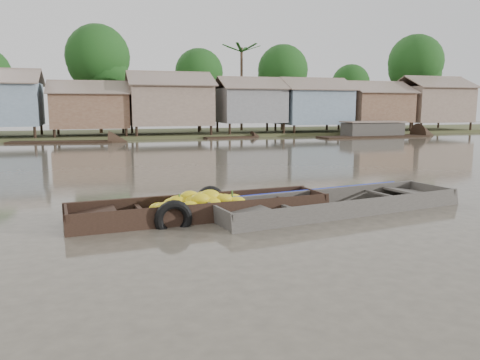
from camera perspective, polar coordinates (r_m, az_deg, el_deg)
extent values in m
plane|color=#4D473B|center=(10.65, 2.41, -5.04)|extent=(120.00, 120.00, 0.00)
cube|color=#384723|center=(42.95, -12.51, 5.38)|extent=(120.00, 12.00, 0.50)
cube|color=brown|center=(39.23, -17.79, 8.05)|extent=(5.80, 4.60, 2.70)
cube|color=brown|center=(38.01, -17.94, 10.74)|extent=(6.20, 2.67, 1.14)
cube|color=brown|center=(40.50, -17.90, 10.61)|extent=(6.20, 2.67, 1.14)
cube|color=#7F6858|center=(39.68, -8.58, 9.03)|extent=(6.50, 5.30, 3.30)
cube|color=brown|center=(38.33, -8.33, 12.18)|extent=(6.90, 3.08, 1.31)
cube|color=brown|center=(41.15, -8.95, 11.95)|extent=(6.90, 3.08, 1.31)
cube|color=slate|center=(41.32, 1.19, 9.06)|extent=(5.40, 4.70, 2.90)
cube|color=brown|center=(40.16, 1.78, 11.77)|extent=(5.80, 2.73, 1.17)
cube|color=brown|center=(42.56, 0.65, 11.62)|extent=(5.80, 2.73, 1.17)
cube|color=gray|center=(43.57, 8.79, 8.82)|extent=(6.00, 5.00, 3.10)
cube|color=brown|center=(42.40, 9.67, 11.50)|extent=(6.40, 2.90, 1.24)
cube|color=brown|center=(44.83, 8.09, 11.40)|extent=(6.40, 2.90, 1.24)
cube|color=brown|center=(46.77, 16.05, 8.53)|extent=(5.70, 4.90, 2.80)
cube|color=brown|center=(45.70, 17.08, 10.80)|extent=(6.10, 2.85, 1.21)
cube|color=brown|center=(47.91, 15.28, 10.78)|extent=(6.10, 2.85, 1.21)
cube|color=#7F6858|center=(50.60, 22.32, 8.50)|extent=(6.30, 5.10, 3.40)
cube|color=brown|center=(49.59, 23.49, 10.93)|extent=(6.70, 2.96, 1.26)
cube|color=brown|center=(51.73, 21.48, 10.94)|extent=(6.70, 2.96, 1.26)
cylinder|color=#473323|center=(42.73, -16.72, 9.42)|extent=(0.28, 0.28, 6.30)
sphere|color=#173D13|center=(42.93, -16.95, 14.23)|extent=(5.40, 5.40, 5.40)
cylinder|color=#473323|center=(44.74, -4.97, 9.06)|extent=(0.28, 0.28, 5.25)
sphere|color=#173D13|center=(44.84, -5.02, 12.89)|extent=(4.50, 4.50, 4.50)
cylinder|color=#473323|center=(46.16, 5.18, 9.27)|extent=(0.28, 0.28, 5.60)
sphere|color=#173D13|center=(46.29, 5.24, 13.24)|extent=(4.80, 4.80, 4.80)
cylinder|color=#473323|center=(50.60, 13.24, 8.45)|extent=(0.28, 0.28, 4.55)
sphere|color=#173D13|center=(50.65, 13.35, 11.39)|extent=(3.90, 3.90, 3.90)
cylinder|color=#473323|center=(53.67, 20.39, 9.27)|extent=(0.28, 0.28, 6.65)
sphere|color=#173D13|center=(53.85, 20.61, 13.31)|extent=(5.70, 5.70, 5.70)
cylinder|color=#473323|center=(45.30, 0.19, 10.83)|extent=(0.24, 0.24, 8.00)
cube|color=black|center=(11.14, -4.63, -4.85)|extent=(6.09, 1.65, 0.08)
cube|color=black|center=(11.70, -5.60, -2.97)|extent=(6.14, 0.67, 0.57)
cube|color=black|center=(10.48, -3.58, -4.36)|extent=(6.14, 0.67, 0.57)
cube|color=black|center=(12.29, 8.88, -2.45)|extent=(0.17, 1.33, 0.54)
cube|color=black|center=(12.02, 6.74, -2.33)|extent=(1.14, 1.23, 0.21)
cube|color=black|center=(10.62, -20.39, -4.74)|extent=(0.17, 1.33, 0.54)
cube|color=black|center=(10.63, -17.59, -4.21)|extent=(1.14, 1.23, 0.21)
cube|color=black|center=(10.74, -12.02, -3.60)|extent=(0.21, 1.29, 0.05)
cube|color=black|center=(11.56, 2.18, -2.51)|extent=(0.21, 1.29, 0.05)
ellipsoid|color=#FBFA1B|center=(10.92, -3.37, -2.84)|extent=(0.45, 0.33, 0.26)
ellipsoid|color=#FBFA1B|center=(11.02, -1.90, -2.32)|extent=(0.41, 0.30, 0.24)
ellipsoid|color=#FBFA1B|center=(10.67, -7.92, -3.59)|extent=(0.46, 0.34, 0.27)
ellipsoid|color=#FBFA1B|center=(11.49, -3.88, -2.61)|extent=(0.45, 0.33, 0.26)
ellipsoid|color=#FBFA1B|center=(10.99, -6.17, -2.05)|extent=(0.49, 0.36, 0.29)
ellipsoid|color=#FBFA1B|center=(11.20, -5.85, -2.53)|extent=(0.46, 0.34, 0.27)
ellipsoid|color=#FBFA1B|center=(10.66, -8.47, -3.65)|extent=(0.52, 0.38, 0.30)
ellipsoid|color=#FBFA1B|center=(10.51, -9.05, -4.46)|extent=(0.41, 0.30, 0.24)
ellipsoid|color=#FBFA1B|center=(10.78, -9.69, -4.01)|extent=(0.40, 0.29, 0.23)
ellipsoid|color=#FBFA1B|center=(11.26, -6.64, -2.45)|extent=(0.41, 0.30, 0.24)
ellipsoid|color=#FBFA1B|center=(10.89, -5.71, -2.64)|extent=(0.48, 0.35, 0.28)
ellipsoid|color=#FBFA1B|center=(10.95, -9.90, -3.43)|extent=(0.47, 0.35, 0.28)
ellipsoid|color=#FBFA1B|center=(10.93, -8.25, -2.83)|extent=(0.44, 0.33, 0.26)
ellipsoid|color=#FBFA1B|center=(11.04, -3.75, -1.96)|extent=(0.53, 0.39, 0.31)
ellipsoid|color=#FBFA1B|center=(11.10, -6.10, -2.56)|extent=(0.46, 0.34, 0.27)
ellipsoid|color=#FBFA1B|center=(11.55, -0.86, -2.43)|extent=(0.51, 0.37, 0.30)
ellipsoid|color=#FBFA1B|center=(10.67, -6.17, -3.19)|extent=(0.40, 0.29, 0.23)
ellipsoid|color=#FBFA1B|center=(10.96, -4.10, -2.55)|extent=(0.46, 0.34, 0.27)
ellipsoid|color=#FBFA1B|center=(11.18, -0.40, -2.73)|extent=(0.48, 0.35, 0.28)
ellipsoid|color=#FBFA1B|center=(11.26, -5.86, -2.67)|extent=(0.42, 0.31, 0.25)
ellipsoid|color=#FBFA1B|center=(10.84, -4.92, -2.37)|extent=(0.49, 0.36, 0.29)
ellipsoid|color=#FBFA1B|center=(10.95, -7.55, -2.65)|extent=(0.52, 0.38, 0.30)
ellipsoid|color=#FBFA1B|center=(11.56, -1.80, -2.67)|extent=(0.45, 0.33, 0.26)
ellipsoid|color=#FBFA1B|center=(10.57, -8.16, -3.99)|extent=(0.51, 0.37, 0.30)
ellipsoid|color=#FBFA1B|center=(11.10, -2.63, -2.35)|extent=(0.48, 0.35, 0.28)
ellipsoid|color=#FBFA1B|center=(11.15, -5.14, -2.40)|extent=(0.49, 0.36, 0.29)
ellipsoid|color=#FBFA1B|center=(11.08, 1.08, -3.39)|extent=(0.43, 0.32, 0.25)
ellipsoid|color=#FBFA1B|center=(11.54, -3.73, -2.63)|extent=(0.43, 0.32, 0.25)
ellipsoid|color=#FBFA1B|center=(10.59, -7.88, -4.06)|extent=(0.50, 0.37, 0.29)
ellipsoid|color=#FBFA1B|center=(10.76, -3.54, -3.63)|extent=(0.42, 0.31, 0.24)
ellipsoid|color=#FBFA1B|center=(11.12, -4.65, -2.00)|extent=(0.40, 0.29, 0.23)
ellipsoid|color=#FBFA1B|center=(10.79, -9.23, -3.47)|extent=(0.52, 0.38, 0.30)
cylinder|color=#3F6626|center=(10.88, -7.41, -2.22)|extent=(0.04, 0.04, 0.20)
cylinder|color=#3F6626|center=(11.08, -3.59, -1.95)|extent=(0.04, 0.04, 0.20)
cylinder|color=#3F6626|center=(11.26, -0.95, -1.75)|extent=(0.04, 0.04, 0.20)
torus|color=black|center=(11.90, -3.70, -2.63)|extent=(0.82, 0.26, 0.81)
torus|color=black|center=(10.16, -8.11, -4.74)|extent=(0.86, 0.27, 0.84)
cube|color=#3A3531|center=(12.02, 11.79, -3.99)|extent=(6.67, 2.43, 0.08)
cube|color=#3A3531|center=(12.59, 9.58, -2.27)|extent=(6.61, 1.22, 0.53)
cube|color=#3A3531|center=(11.37, 14.31, -3.65)|extent=(6.61, 1.22, 0.53)
cube|color=#3A3531|center=(14.19, 22.26, -1.55)|extent=(0.32, 1.62, 0.51)
cube|color=#3A3531|center=(13.76, 20.70, -1.50)|extent=(1.34, 1.57, 0.22)
cube|color=#3A3531|center=(10.31, -2.65, -4.67)|extent=(0.32, 1.62, 0.51)
cube|color=#3A3531|center=(10.53, 0.18, -4.01)|extent=(1.34, 1.57, 0.22)
cube|color=#3A3531|center=(11.06, 5.46, -3.19)|extent=(0.35, 1.56, 0.05)
cube|color=#3A3531|center=(12.96, 17.28, -1.76)|extent=(0.35, 1.56, 0.05)
cube|color=#665E54|center=(12.01, 11.79, -3.82)|extent=(5.11, 2.06, 0.02)
cube|color=#1122AB|center=(12.59, 9.47, -1.32)|extent=(5.33, 0.94, 0.13)
torus|color=olive|center=(13.49, 20.93, -2.72)|extent=(0.37, 0.37, 0.05)
torus|color=olive|center=(13.49, 20.94, -2.57)|extent=(0.30, 0.30, 0.05)
cube|color=black|center=(38.02, -1.19, 5.06)|extent=(4.35, 1.47, 0.35)
cube|color=black|center=(35.32, -20.94, 4.17)|extent=(7.32, 2.72, 0.35)
cube|color=black|center=(40.42, 15.97, 4.95)|extent=(9.66, 2.40, 0.35)
cube|color=black|center=(41.41, 15.85, 5.88)|extent=(5.00, 2.00, 1.20)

